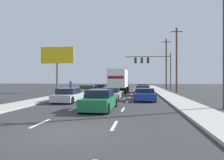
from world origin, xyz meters
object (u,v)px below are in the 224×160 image
Objects in this scene: car_silver at (69,95)px; car_white at (111,94)px; car_green at (100,100)px; car_navy at (143,91)px; traffic_signal_mast at (149,63)px; car_blue at (145,95)px; car_yellow at (88,91)px; roadside_billboard at (57,59)px; pedestrian_mid_block at (71,87)px; utility_pole_mid at (177,59)px; car_gray at (100,89)px; utility_pole_far at (166,64)px; car_red at (143,89)px; box_truck at (119,80)px.

car_white is at bearing 39.36° from car_silver.
car_navy is at bearing 76.79° from car_green.
traffic_signal_mast reaches higher than car_navy.
car_white is at bearing 91.82° from car_green.
car_white is at bearing 170.99° from car_blue.
car_yellow is 0.63× the size of roadside_billboard.
car_silver is 15.73m from roadside_billboard.
roadside_billboard is 6.45m from pedestrian_mid_block.
pedestrian_mid_block is at bearing -141.61° from traffic_signal_mast.
car_yellow reaches higher than car_navy.
utility_pole_mid is at bearing 54.33° from car_navy.
traffic_signal_mast reaches higher than car_gray.
car_green reaches higher than car_silver.
car_white is at bearing -50.57° from car_yellow.
car_white is 6.42m from car_navy.
car_gray is 12.82m from utility_pole_mid.
utility_pole_far reaches higher than car_yellow.
car_blue is at bearing -94.04° from traffic_signal_mast.
traffic_signal_mast is at bearing 74.61° from car_red.
car_white is 24.31m from utility_pole_far.
utility_pole_far is at bearing 74.98° from car_green.
car_navy is at bearing 51.29° from car_silver.
pedestrian_mid_block is at bearing 142.25° from car_blue.
car_white is at bearing -123.56° from utility_pole_mid.
car_silver reaches higher than car_navy.
car_white is 0.53× the size of traffic_signal_mast.
car_white is 0.92× the size of car_green.
traffic_signal_mast is (7.87, 11.95, 4.35)m from car_yellow.
car_red is 6.03m from car_navy.
car_yellow is 22.17m from utility_pole_far.
roadside_billboard is (-14.50, -5.24, 0.27)m from traffic_signal_mast.
roadside_billboard is (-13.28, -0.83, 4.62)m from car_red.
traffic_signal_mast is 7.38m from utility_pole_far.
box_truck is at bearing 91.10° from car_green.
car_silver is at bearing -64.24° from roadside_billboard.
car_red is 1.04× the size of car_navy.
car_white is 12.04m from car_red.
traffic_signal_mast is 5.05m from utility_pole_mid.
box_truck is at bearing -157.26° from utility_pole_mid.
pedestrian_mid_block is (-11.12, -8.81, -3.91)m from traffic_signal_mast.
car_green is (3.55, -11.41, 0.02)m from car_yellow.
utility_pole_mid is at bearing 67.60° from car_green.
utility_pole_far is (4.88, 10.82, 4.63)m from car_red.
car_white is 15.37m from roadside_billboard.
car_yellow reaches higher than car_white.
car_gray is 13.94m from car_blue.
car_silver is at bearing -115.18° from car_red.
box_truck is at bearing 109.33° from car_blue.
car_yellow is at bearing 145.73° from car_blue.
pedestrian_mid_block reaches higher than car_gray.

